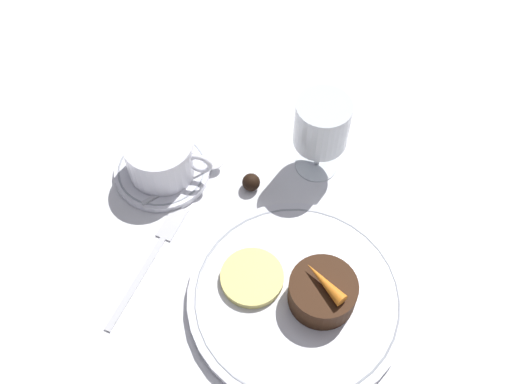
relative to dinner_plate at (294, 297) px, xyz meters
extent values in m
plane|color=white|center=(0.00, 0.06, -0.01)|extent=(3.00, 3.00, 0.00)
cylinder|color=white|center=(0.00, 0.00, 0.00)|extent=(0.26, 0.26, 0.01)
torus|color=#999EA8|center=(0.00, 0.00, 0.00)|extent=(0.24, 0.24, 0.00)
cylinder|color=white|center=(-0.22, 0.14, 0.00)|extent=(0.13, 0.13, 0.01)
torus|color=#999EA8|center=(-0.22, 0.14, 0.00)|extent=(0.12, 0.12, 0.00)
cylinder|color=white|center=(-0.21, 0.14, 0.03)|extent=(0.09, 0.09, 0.06)
cylinder|color=brown|center=(-0.21, 0.14, 0.03)|extent=(0.08, 0.08, 0.05)
torus|color=white|center=(-0.16, 0.14, 0.03)|extent=(0.03, 0.01, 0.04)
cube|color=silver|center=(-0.19, 0.11, 0.00)|extent=(0.07, 0.08, 0.00)
ellipsoid|color=silver|center=(-0.15, 0.16, 0.00)|extent=(0.03, 0.03, 0.00)
cylinder|color=silver|center=(-0.01, 0.20, -0.01)|extent=(0.06, 0.06, 0.01)
cylinder|color=silver|center=(-0.01, 0.20, 0.02)|extent=(0.01, 0.01, 0.05)
cylinder|color=silver|center=(-0.01, 0.20, 0.08)|extent=(0.07, 0.07, 0.07)
cylinder|color=maroon|center=(-0.01, 0.20, 0.07)|extent=(0.06, 0.06, 0.04)
cube|color=silver|center=(-0.19, -0.03, -0.01)|extent=(0.03, 0.13, 0.01)
cube|color=silver|center=(-0.18, 0.06, -0.01)|extent=(0.03, 0.05, 0.01)
cylinder|color=#381E0F|center=(0.03, 0.00, 0.02)|extent=(0.08, 0.08, 0.04)
cone|color=orange|center=(0.03, 0.00, 0.05)|extent=(0.06, 0.05, 0.02)
cylinder|color=#EFE075|center=(-0.05, 0.01, 0.01)|extent=(0.08, 0.08, 0.01)
sphere|color=black|center=(-0.09, 0.14, 0.00)|extent=(0.02, 0.02, 0.02)
camera|label=1|loc=(0.03, -0.29, 0.66)|focal=42.00mm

